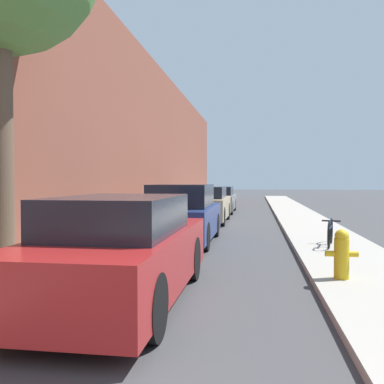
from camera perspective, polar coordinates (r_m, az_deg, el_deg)
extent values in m
plane|color=#3D3D3F|center=(16.20, 5.09, -4.31)|extent=(120.00, 120.00, 0.00)
cube|color=#9E998E|center=(16.63, -4.96, -3.95)|extent=(2.00, 52.00, 0.12)
cube|color=#9E998E|center=(16.27, 15.37, -4.12)|extent=(2.00, 52.00, 0.12)
cube|color=brown|center=(17.05, -9.45, 8.61)|extent=(0.70, 52.00, 7.50)
cylinder|color=black|center=(7.46, -11.41, -8.55)|extent=(0.22, 0.72, 0.72)
cylinder|color=black|center=(7.09, -0.09, -9.04)|extent=(0.22, 0.72, 0.72)
cylinder|color=black|center=(5.05, -22.43, -13.57)|extent=(0.22, 0.72, 0.72)
cylinder|color=black|center=(4.49, -5.61, -15.36)|extent=(0.22, 0.72, 0.72)
cube|color=maroon|center=(5.91, -9.27, -9.04)|extent=(1.66, 4.40, 0.76)
cube|color=black|center=(5.66, -9.85, -3.08)|extent=(1.46, 2.29, 0.49)
cylinder|color=black|center=(12.67, -3.53, -4.40)|extent=(0.22, 0.69, 0.69)
cylinder|color=black|center=(12.44, 3.13, -4.51)|extent=(0.22, 0.69, 0.69)
cylinder|color=black|center=(10.19, -6.61, -5.88)|extent=(0.22, 0.69, 0.69)
cylinder|color=black|center=(9.91, 1.68, -6.09)|extent=(0.22, 0.69, 0.69)
cube|color=navy|center=(11.25, -1.25, -3.95)|extent=(1.67, 4.15, 0.78)
cube|color=black|center=(11.04, -1.40, -0.49)|extent=(1.47, 2.16, 0.59)
cylinder|color=black|center=(18.11, 0.00, -2.57)|extent=(0.22, 0.70, 0.70)
cylinder|color=black|center=(17.95, 4.78, -2.61)|extent=(0.22, 0.70, 0.70)
cylinder|color=black|center=(15.42, -1.54, -3.30)|extent=(0.22, 0.70, 0.70)
cylinder|color=black|center=(15.23, 4.07, -3.36)|extent=(0.22, 0.70, 0.70)
cube|color=tan|center=(16.64, 1.86, -2.13)|extent=(1.72, 4.41, 0.78)
cube|color=black|center=(16.44, 1.79, -0.03)|extent=(1.51, 2.30, 0.44)
cylinder|color=black|center=(23.36, 1.82, -1.65)|extent=(0.22, 0.68, 0.68)
cylinder|color=black|center=(23.23, 5.71, -1.68)|extent=(0.22, 0.68, 0.68)
cylinder|color=black|center=(20.49, 0.85, -2.11)|extent=(0.22, 0.68, 0.68)
cylinder|color=black|center=(20.34, 5.28, -2.14)|extent=(0.22, 0.68, 0.68)
cube|color=slate|center=(21.83, 3.43, -1.37)|extent=(1.80, 4.67, 0.70)
cube|color=black|center=(21.62, 3.39, 0.14)|extent=(1.58, 2.43, 0.46)
cylinder|color=brown|center=(8.06, -24.62, 6.67)|extent=(0.42, 0.42, 4.56)
cylinder|color=gold|center=(7.07, 19.68, -8.54)|extent=(0.23, 0.23, 0.63)
sphere|color=gold|center=(7.01, 19.71, -5.68)|extent=(0.22, 0.22, 0.22)
cylinder|color=gold|center=(7.02, 18.28, -7.96)|extent=(0.15, 0.09, 0.09)
cylinder|color=gold|center=(7.09, 21.09, -7.90)|extent=(0.15, 0.09, 0.09)
torus|color=black|center=(10.90, 18.44, -5.01)|extent=(0.18, 0.61, 0.62)
torus|color=black|center=(10.01, 18.14, -5.59)|extent=(0.18, 0.61, 0.62)
cube|color=#235193|center=(10.44, 18.30, -4.53)|extent=(0.20, 0.74, 0.04)
cylinder|color=#235193|center=(10.27, 18.25, -4.16)|extent=(0.04, 0.04, 0.17)
cube|color=black|center=(10.80, 18.43, -3.75)|extent=(0.44, 0.13, 0.04)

